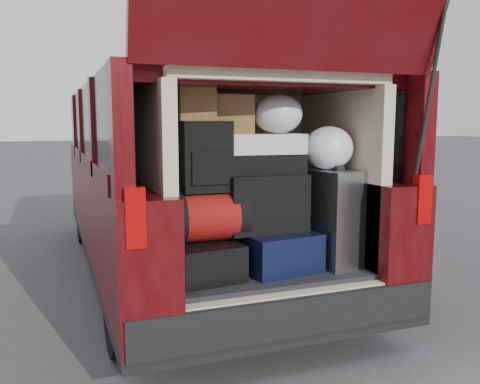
% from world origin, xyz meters
% --- Properties ---
extents(ground, '(80.00, 80.00, 0.00)m').
position_xyz_m(ground, '(0.00, 0.00, 0.00)').
color(ground, '#39393C').
rests_on(ground, ground).
extents(minivan, '(1.90, 5.35, 2.77)m').
position_xyz_m(minivan, '(0.00, 1.86, 0.91)').
color(minivan, black).
rests_on(minivan, ground).
extents(load_floor, '(1.24, 1.05, 0.55)m').
position_xyz_m(load_floor, '(0.00, 0.28, 0.28)').
color(load_floor, black).
rests_on(load_floor, ground).
extents(black_hardshell, '(0.45, 0.58, 0.22)m').
position_xyz_m(black_hardshell, '(-0.40, 0.13, 0.66)').
color(black_hardshell, black).
rests_on(black_hardshell, load_floor).
extents(navy_hardshell, '(0.52, 0.61, 0.24)m').
position_xyz_m(navy_hardshell, '(0.08, 0.15, 0.67)').
color(navy_hardshell, black).
rests_on(navy_hardshell, load_floor).
extents(silver_roller, '(0.34, 0.46, 0.63)m').
position_xyz_m(silver_roller, '(0.46, 0.07, 0.86)').
color(silver_roller, silver).
rests_on(silver_roller, load_floor).
extents(red_duffel, '(0.46, 0.31, 0.30)m').
position_xyz_m(red_duffel, '(-0.35, 0.12, 0.91)').
color(red_duffel, '#9D140E').
rests_on(red_duffel, black_hardshell).
extents(black_soft_case, '(0.51, 0.32, 0.36)m').
position_xyz_m(black_soft_case, '(0.03, 0.14, 0.98)').
color(black_soft_case, black).
rests_on(black_soft_case, navy_hardshell).
extents(backpack, '(0.30, 0.19, 0.42)m').
position_xyz_m(backpack, '(-0.36, 0.13, 1.28)').
color(backpack, black).
rests_on(backpack, red_duffel).
extents(twotone_duffel, '(0.58, 0.33, 0.25)m').
position_xyz_m(twotone_duffel, '(0.00, 0.19, 1.28)').
color(twotone_duffel, silver).
rests_on(twotone_duffel, black_soft_case).
extents(grocery_sack_lower, '(0.23, 0.20, 0.19)m').
position_xyz_m(grocery_sack_lower, '(-0.40, 0.18, 1.58)').
color(grocery_sack_lower, brown).
rests_on(grocery_sack_lower, backpack).
extents(grocery_sack_upper, '(0.25, 0.21, 0.24)m').
position_xyz_m(grocery_sack_upper, '(-0.16, 0.23, 1.53)').
color(grocery_sack_upper, brown).
rests_on(grocery_sack_upper, twotone_duffel).
extents(plastic_bag_center, '(0.36, 0.34, 0.25)m').
position_xyz_m(plastic_bag_center, '(0.13, 0.17, 1.53)').
color(plastic_bag_center, silver).
rests_on(plastic_bag_center, twotone_duffel).
extents(plastic_bag_right, '(0.36, 0.34, 0.28)m').
position_xyz_m(plastic_bag_right, '(0.45, 0.08, 1.31)').
color(plastic_bag_right, silver).
rests_on(plastic_bag_right, silver_roller).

